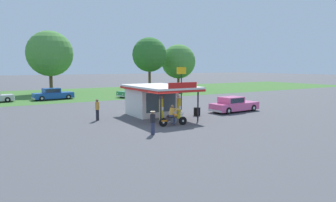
{
  "coord_description": "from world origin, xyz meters",
  "views": [
    {
      "loc": [
        -10.98,
        -19.38,
        4.42
      ],
      "look_at": [
        2.49,
        3.17,
        1.4
      ],
      "focal_mm": 32.18,
      "sensor_mm": 36.0,
      "label": 1
    }
  ],
  "objects": [
    {
      "name": "parked_car_second_row_spare",
      "position": [
        -3.64,
        23.02,
        0.69
      ],
      "size": [
        5.38,
        2.41,
        1.54
      ],
      "color": "#19479E",
      "rests_on": "ground"
    },
    {
      "name": "featured_classic_sedan",
      "position": [
        9.57,
        2.43,
        0.67
      ],
      "size": [
        5.41,
        2.21,
        1.49
      ],
      "color": "#E55993",
      "rests_on": "ground"
    },
    {
      "name": "gas_pump_offside",
      "position": [
        2.55,
        1.52,
        0.94
      ],
      "size": [
        0.44,
        0.44,
        2.04
      ],
      "color": "slate",
      "rests_on": "ground"
    },
    {
      "name": "bystander_strolling_foreground",
      "position": [
        -1.94,
        -2.32,
        0.82
      ],
      "size": [
        0.34,
        0.34,
        1.55
      ],
      "color": "#2D3351",
      "rests_on": "ground"
    },
    {
      "name": "ground_plane",
      "position": [
        0.0,
        0.0,
        0.0
      ],
      "size": [
        300.0,
        300.0,
        0.0
      ],
      "primitive_type": "plane",
      "color": "#4C4C51"
    },
    {
      "name": "grass_verge_strip",
      "position": [
        0.0,
        30.0,
        0.0
      ],
      "size": [
        120.0,
        24.0,
        0.01
      ],
      "primitive_type": "cube",
      "color": "#3D6B2D",
      "rests_on": "ground"
    },
    {
      "name": "motorcycle_with_rider",
      "position": [
        0.69,
        -0.53,
        0.65
      ],
      "size": [
        2.24,
        0.7,
        1.58
      ],
      "color": "black",
      "rests_on": "ground"
    },
    {
      "name": "roadside_pole_sign",
      "position": [
        5.93,
        6.27,
        3.0
      ],
      "size": [
        1.1,
        0.12,
        4.35
      ],
      "color": "black",
      "rests_on": "ground"
    },
    {
      "name": "tree_oak_centre",
      "position": [
        -2.22,
        32.3,
        6.36
      ],
      "size": [
        7.28,
        7.28,
        10.12
      ],
      "color": "brown",
      "rests_on": "ground"
    },
    {
      "name": "tree_oak_right",
      "position": [
        14.21,
        29.4,
        6.43
      ],
      "size": [
        6.21,
        6.21,
        9.65
      ],
      "color": "brown",
      "rests_on": "ground"
    },
    {
      "name": "service_station_kiosk",
      "position": [
        1.71,
        4.43,
        1.61
      ],
      "size": [
        4.35,
        7.29,
        3.22
      ],
      "color": "silver",
      "rests_on": "ground"
    },
    {
      "name": "gas_pump_nearside",
      "position": [
        0.86,
        1.52,
        0.97
      ],
      "size": [
        0.44,
        0.44,
        2.1
      ],
      "color": "slate",
      "rests_on": "ground"
    },
    {
      "name": "parked_car_back_row_centre_right",
      "position": [
        13.98,
        22.41,
        0.71
      ],
      "size": [
        5.07,
        2.04,
        1.55
      ],
      "color": "#993819",
      "rests_on": "ground"
    },
    {
      "name": "parked_car_back_row_left",
      "position": [
        7.19,
        20.86,
        0.65
      ],
      "size": [
        5.35,
        3.13,
        1.41
      ],
      "color": "#2D844C",
      "rests_on": "ground"
    },
    {
      "name": "tree_oak_distant_spare",
      "position": [
        21.59,
        31.21,
        5.23
      ],
      "size": [
        6.73,
        6.73,
        8.76
      ],
      "color": "brown",
      "rests_on": "ground"
    },
    {
      "name": "spare_tire_stack",
      "position": [
        5.09,
        2.4,
        0.36
      ],
      "size": [
        0.6,
        0.6,
        0.72
      ],
      "color": "black",
      "rests_on": "ground"
    },
    {
      "name": "bystander_admiring_sedan",
      "position": [
        -3.43,
        4.58,
        0.94
      ],
      "size": [
        0.34,
        0.34,
        1.76
      ],
      "color": "black",
      "rests_on": "ground"
    }
  ]
}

